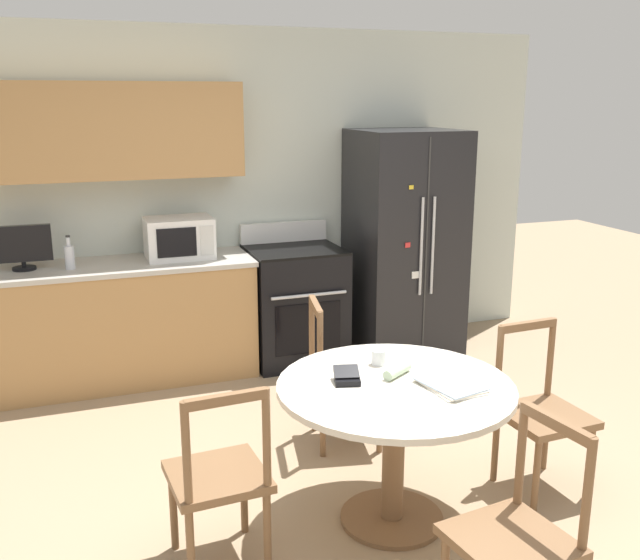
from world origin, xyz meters
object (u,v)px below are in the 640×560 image
dining_chair_right (541,413)px  wallet (347,377)px  microwave (179,238)px  counter_bottle (69,256)px  candle_glass (379,358)px  oven_range (295,303)px  dining_chair_far (342,375)px  refrigerator (404,243)px  dining_chair_near (517,539)px  dining_chair_left (219,478)px  countertop_tv (22,246)px

dining_chair_right → wallet: size_ratio=5.88×
microwave → counter_bottle: 0.79m
microwave → dining_chair_right: (1.51, -2.39, -0.62)m
candle_glass → wallet: bearing=-146.1°
microwave → wallet: bearing=-79.7°
dining_chair_right → wallet: (-1.09, 0.08, 0.33)m
oven_range → dining_chair_right: bearing=-74.9°
counter_bottle → candle_glass: bearing=-54.7°
microwave → dining_chair_far: microwave is taller
oven_range → wallet: 2.31m
refrigerator → dining_chair_right: 2.34m
counter_bottle → oven_range: bearing=1.2°
dining_chair_right → candle_glass: bearing=-18.4°
candle_glass → wallet: size_ratio=0.50×
dining_chair_near → dining_chair_left: bearing=42.4°
dining_chair_left → wallet: (0.67, 0.15, 0.33)m
microwave → refrigerator: bearing=-3.8°
microwave → dining_chair_left: microwave is taller
countertop_tv → counter_bottle: 0.33m
countertop_tv → refrigerator: bearing=-2.0°
dining_chair_near → candle_glass: size_ratio=11.82×
dining_chair_far → candle_glass: (-0.04, -0.62, 0.34)m
counter_bottle → dining_chair_near: 3.57m
refrigerator → counter_bottle: size_ratio=7.61×
dining_chair_far → dining_chair_near: bearing=12.2°
refrigerator → dining_chair_left: (-2.07, -2.34, -0.48)m
countertop_tv → oven_range: bearing=-1.3°
countertop_tv → counter_bottle: bearing=-15.1°
dining_chair_right → wallet: bearing=-6.6°
dining_chair_near → candle_glass: bearing=-4.0°
oven_range → dining_chair_far: oven_range is taller
oven_range → dining_chair_left: (-1.14, -2.39, -0.03)m
dining_chair_far → candle_glass: dining_chair_far is taller
refrigerator → oven_range: 1.03m
countertop_tv → microwave: bearing=1.0°
oven_range → countertop_tv: countertop_tv is taller
dining_chair_near → dining_chair_far: bearing=-6.7°
counter_bottle → candle_glass: size_ratio=3.14×
dining_chair_near → dining_chair_left: size_ratio=1.00×
counter_bottle → refrigerator: bearing=-0.5°
refrigerator → wallet: bearing=-122.6°
counter_bottle → dining_chair_near: size_ratio=0.27×
oven_range → dining_chair_right: size_ratio=1.20×
dining_chair_near → dining_chair_right: (0.78, 0.90, 0.00)m
dining_chair_right → dining_chair_left: same height
microwave → dining_chair_left: bearing=-95.8°
microwave → counter_bottle: size_ratio=2.05×
dining_chair_left → wallet: dining_chair_left is taller
oven_range → dining_chair_near: size_ratio=1.20×
dining_chair_far → dining_chair_right: bearing=54.6°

